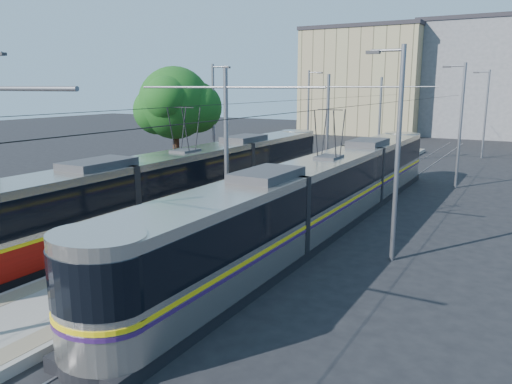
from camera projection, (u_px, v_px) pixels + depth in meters
The scene contains 13 objects.
ground at pixel (92, 295), 15.98m from camera, with size 160.00×160.00×0.00m, color black.
platform at pixel (307, 193), 30.41m from camera, with size 4.00×50.00×0.30m, color gray.
tactile_strip_left at pixel (286, 188), 31.07m from camera, with size 0.70×50.00×0.01m, color gray.
tactile_strip_right at pixel (330, 193), 29.67m from camera, with size 0.70×50.00×0.01m, color gray.
rails at pixel (307, 195), 30.43m from camera, with size 8.71×70.00×0.03m.
tram_left at pixel (186, 182), 25.62m from camera, with size 2.43×29.01×5.50m.
tram_right at pixel (328, 189), 23.31m from camera, with size 2.43×30.04×5.50m.
catenary at pixel (288, 124), 27.07m from camera, with size 9.20×70.00×7.00m.
street_lamps at pixel (333, 123), 32.97m from camera, with size 15.18×38.22×8.00m.
shelter at pixel (304, 183), 26.85m from camera, with size 0.97×1.17×2.21m.
tree at pixel (180, 104), 34.05m from camera, with size 5.43×5.02×7.88m.
building_left at pixel (367, 81), 70.34m from camera, with size 16.32×12.24×14.47m.
building_centre at pixel (494, 79), 65.96m from camera, with size 18.36×14.28×15.02m.
Camera 1 is at (11.95, -10.40, 6.55)m, focal length 35.00 mm.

